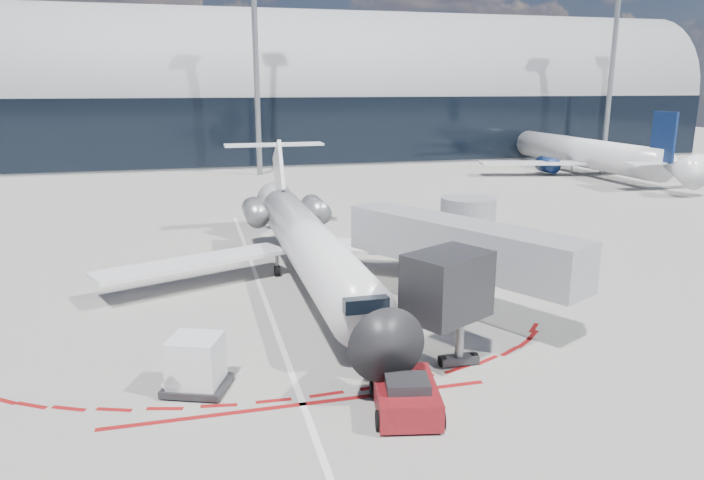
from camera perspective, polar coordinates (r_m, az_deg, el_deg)
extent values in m
plane|color=slate|center=(33.76, -7.90, -5.47)|extent=(260.00, 260.00, 0.00)
cube|color=silver|center=(35.64, -8.28, -4.41)|extent=(0.25, 40.00, 0.01)
cube|color=maroon|center=(23.30, -4.49, -14.65)|extent=(14.00, 0.25, 0.01)
cube|color=gray|center=(96.94, -12.57, 9.99)|extent=(150.00, 24.00, 10.00)
cylinder|color=gray|center=(96.75, -12.73, 12.94)|extent=(150.00, 24.00, 24.00)
cube|color=black|center=(84.92, -12.25, 9.49)|extent=(150.00, 0.20, 9.00)
cube|color=gray|center=(30.80, 9.75, -0.43)|extent=(8.22, 12.61, 2.30)
cube|color=black|center=(24.57, 8.65, -4.10)|extent=(3.86, 3.44, 2.60)
cylinder|color=gray|center=(26.04, 9.75, -8.71)|extent=(0.36, 0.36, 2.40)
cube|color=black|center=(26.43, 9.67, -10.67)|extent=(1.60, 0.60, 0.30)
cylinder|color=gray|center=(37.39, 10.39, 0.19)|extent=(3.20, 3.20, 4.80)
cylinder|color=black|center=(37.95, 10.25, -2.96)|extent=(4.00, 4.00, 0.50)
cylinder|color=gray|center=(80.13, -8.69, 14.76)|extent=(0.70, 0.70, 25.00)
cylinder|color=gray|center=(98.78, 22.50, 13.71)|extent=(0.70, 0.70, 25.00)
cylinder|color=silver|center=(34.98, -3.83, -0.53)|extent=(2.78, 22.63, 2.78)
cone|color=black|center=(23.16, 2.08, -8.19)|extent=(2.78, 2.88, 2.78)
cone|color=silver|center=(47.69, -6.77, 3.31)|extent=(2.78, 3.70, 2.78)
cube|color=black|center=(24.44, 1.00, -5.56)|extent=(1.75, 1.44, 0.57)
cube|color=silver|center=(36.17, -14.25, -1.97)|extent=(11.02, 6.53, 0.32)
cube|color=silver|center=(38.27, 5.18, -0.72)|extent=(11.02, 6.53, 0.32)
cube|color=silver|center=(46.29, -6.68, 6.09)|extent=(0.26, 4.83, 4.91)
cube|color=silver|center=(48.21, -7.10, 8.60)|extent=(7.41, 1.65, 0.16)
cylinder|color=slate|center=(43.39, -8.80, 2.53)|extent=(1.54, 3.50, 1.54)
cylinder|color=slate|center=(43.98, -3.32, 2.82)|extent=(1.54, 3.50, 1.54)
cylinder|color=black|center=(26.91, 0.03, -9.84)|extent=(0.23, 0.58, 0.58)
cylinder|color=black|center=(37.76, -6.81, -2.79)|extent=(0.31, 0.66, 0.66)
cylinder|color=black|center=(38.26, -2.22, -2.48)|extent=(0.31, 0.66, 0.66)
cylinder|color=gray|center=(26.80, 0.03, -9.29)|extent=(0.19, 0.19, 1.13)
cube|color=#5E0D10|center=(22.61, 4.89, -13.96)|extent=(2.74, 3.73, 0.95)
cube|color=black|center=(22.04, 5.04, -12.89)|extent=(1.70, 1.53, 0.37)
cylinder|color=gray|center=(24.76, 4.15, -11.89)|extent=(0.65, 2.71, 0.11)
cylinder|color=black|center=(21.61, 2.57, -16.07)|extent=(0.42, 0.72, 0.67)
cylinder|color=black|center=(21.88, 8.01, -15.80)|extent=(0.42, 0.72, 0.67)
cylinder|color=black|center=(23.64, 2.02, -13.26)|extent=(0.42, 0.72, 0.67)
cylinder|color=black|center=(23.88, 6.94, -13.06)|extent=(0.42, 0.72, 0.67)
imported|color=#C6F91A|center=(25.81, 4.59, -9.49)|extent=(0.78, 0.73, 1.79)
cube|color=black|center=(24.76, -13.87, -12.71)|extent=(2.80, 2.61, 0.25)
cube|color=silver|center=(24.32, -14.01, -10.57)|extent=(2.30, 2.24, 1.81)
cylinder|color=black|center=(24.51, -16.51, -13.41)|extent=(0.19, 0.25, 0.23)
cylinder|color=black|center=(23.89, -12.39, -13.89)|extent=(0.19, 0.25, 0.23)
cylinder|color=black|center=(25.72, -15.21, -11.97)|extent=(0.19, 0.25, 0.23)
cylinder|color=black|center=(25.13, -11.29, -12.38)|extent=(0.19, 0.25, 0.23)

